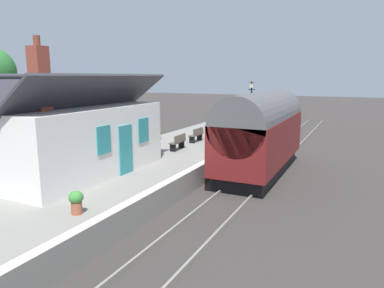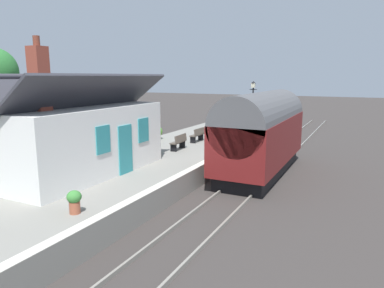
% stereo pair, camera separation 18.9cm
% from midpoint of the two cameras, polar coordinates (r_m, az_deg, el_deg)
% --- Properties ---
extents(ground_plane, '(160.00, 160.00, 0.00)m').
position_cam_midpoint_polar(ground_plane, '(18.67, 7.48, -5.21)').
color(ground_plane, '#383330').
extents(platform, '(32.00, 6.27, 0.98)m').
position_cam_midpoint_polar(platform, '(20.19, -3.67, -2.48)').
color(platform, gray).
rests_on(platform, ground).
extents(platform_edge_coping, '(32.00, 0.36, 0.02)m').
position_cam_midpoint_polar(platform_edge_coping, '(18.82, 4.15, -1.91)').
color(platform_edge_coping, beige).
rests_on(platform_edge_coping, platform).
extents(rail_near, '(52.00, 0.08, 0.14)m').
position_cam_midpoint_polar(rail_near, '(18.23, 12.34, -5.54)').
color(rail_near, gray).
rests_on(rail_near, ground).
extents(rail_far, '(52.00, 0.08, 0.14)m').
position_cam_midpoint_polar(rail_far, '(18.60, 8.01, -5.06)').
color(rail_far, gray).
rests_on(rail_far, ground).
extents(train, '(8.83, 2.73, 4.32)m').
position_cam_midpoint_polar(train, '(19.06, 11.35, 1.82)').
color(train, black).
rests_on(train, ground).
extents(station_building, '(7.98, 3.57, 5.56)m').
position_cam_midpoint_polar(station_building, '(15.86, -16.90, 1.01)').
color(station_building, white).
rests_on(station_building, platform).
extents(bench_near_building, '(1.42, 0.48, 0.88)m').
position_cam_midpoint_polar(bench_near_building, '(20.27, -1.83, 0.38)').
color(bench_near_building, brown).
rests_on(bench_near_building, platform).
extents(bench_platform_end, '(1.41, 0.46, 0.88)m').
position_cam_midpoint_polar(bench_platform_end, '(22.75, 1.17, 1.53)').
color(bench_platform_end, brown).
rests_on(bench_platform_end, platform).
extents(bench_by_lamp, '(1.42, 0.50, 0.88)m').
position_cam_midpoint_polar(bench_by_lamp, '(24.57, 3.78, 2.20)').
color(bench_by_lamp, brown).
rests_on(bench_by_lamp, platform).
extents(bench_mid_platform, '(1.41, 0.47, 0.88)m').
position_cam_midpoint_polar(bench_mid_platform, '(29.71, 7.78, 3.61)').
color(bench_mid_platform, brown).
rests_on(bench_mid_platform, platform).
extents(planter_edge_far, '(0.45, 0.45, 0.73)m').
position_cam_midpoint_polar(planter_edge_far, '(11.53, -17.83, -8.58)').
color(planter_edge_far, '#9E5138').
rests_on(planter_edge_far, platform).
extents(planter_bench_right, '(0.65, 0.65, 0.86)m').
position_cam_midpoint_polar(planter_bench_right, '(23.88, -5.29, 1.85)').
color(planter_bench_right, gray).
rests_on(planter_bench_right, platform).
extents(planter_by_door, '(0.35, 0.35, 0.70)m').
position_cam_midpoint_polar(planter_by_door, '(30.85, 4.62, 3.73)').
color(planter_by_door, gray).
rests_on(planter_by_door, platform).
extents(planter_under_sign, '(0.48, 0.48, 0.72)m').
position_cam_midpoint_polar(planter_under_sign, '(19.25, -5.69, -0.56)').
color(planter_under_sign, '#9E5138').
rests_on(planter_under_sign, platform).
extents(planter_edge_near, '(0.54, 0.54, 0.87)m').
position_cam_midpoint_polar(planter_edge_near, '(24.85, 6.89, 2.23)').
color(planter_edge_near, black).
rests_on(planter_edge_near, platform).
extents(planter_bench_left, '(0.73, 0.32, 0.57)m').
position_cam_midpoint_polar(planter_bench_left, '(29.78, 10.22, 3.17)').
color(planter_bench_left, gray).
rests_on(planter_bench_left, platform).
extents(planter_corner_building, '(0.46, 0.46, 0.67)m').
position_cam_midpoint_polar(planter_corner_building, '(23.54, 4.31, 1.50)').
color(planter_corner_building, '#9E5138').
rests_on(planter_corner_building, platform).
extents(lamp_post_platform, '(0.32, 0.50, 3.80)m').
position_cam_midpoint_polar(lamp_post_platform, '(25.67, 9.92, 7.29)').
color(lamp_post_platform, black).
rests_on(lamp_post_platform, platform).
extents(station_sign_board, '(0.96, 0.06, 1.57)m').
position_cam_midpoint_polar(station_sign_board, '(27.09, 9.79, 4.39)').
color(station_sign_board, black).
rests_on(station_sign_board, platform).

